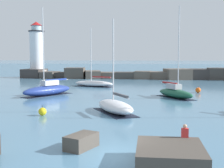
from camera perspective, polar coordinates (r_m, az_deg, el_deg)
The scene contains 12 objects.
ground_plane at distance 16.69m, azimuth -0.15°, elevation -12.71°, with size 600.00×600.00×0.00m, color teal.
open_sea_beyond at distance 129.02m, azimuth 6.45°, elevation 2.94°, with size 400.00×116.00×0.01m.
breakwater_jetty at distance 69.10m, azimuth 8.16°, elevation 1.74°, with size 58.61×7.20×2.48m.
lighthouse at distance 74.89m, azimuth -13.58°, elevation 5.42°, with size 4.31×4.31×12.90m.
foreground_rocks at distance 16.58m, azimuth -19.13°, elevation -11.02°, with size 15.49×7.42×1.42m.
sailboat_moored_0 at distance 38.69m, azimuth 11.50°, elevation -1.51°, with size 4.86×6.20×10.99m.
sailboat_moored_1 at distance 51.66m, azimuth -3.30°, elevation 0.12°, with size 7.30×4.20×9.69m.
sailboat_moored_4 at distance 41.03m, azimuth -11.66°, elevation -1.00°, with size 5.54×7.40×11.10m.
sailboat_moored_5 at distance 28.09m, azimuth 0.58°, elevation -4.12°, with size 4.91×6.33×8.40m.
mooring_buoy_orange_near at distance 44.56m, azimuth 15.47°, elevation -1.08°, with size 0.75×0.75×0.95m.
mooring_buoy_far_side at distance 27.47m, azimuth -12.60°, elevation -4.94°, with size 0.69×0.69×0.89m.
person_on_rocks at distance 16.75m, azimuth 13.16°, elevation -9.57°, with size 0.36×0.22×1.62m.
Camera 1 is at (2.08, -15.74, 5.15)m, focal length 50.00 mm.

